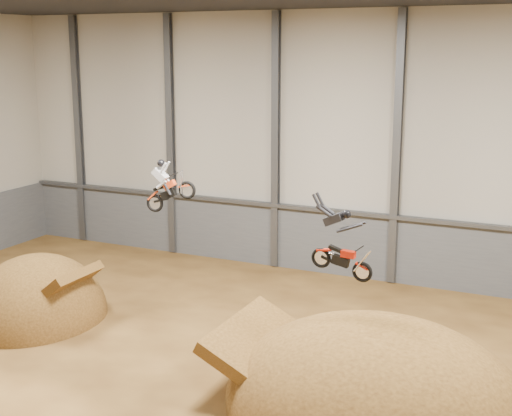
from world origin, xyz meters
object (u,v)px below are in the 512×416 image
at_px(takeoff_ramp, 37,319).
at_px(fmx_rider_b, 340,238).
at_px(landing_ramp, 374,407).
at_px(fmx_rider_a, 174,180).

bearing_deg(takeoff_ramp, fmx_rider_b, -4.53).
height_order(landing_ramp, fmx_rider_b, fmx_rider_b).
relative_size(takeoff_ramp, landing_ramp, 0.65).
relative_size(landing_ramp, fmx_rider_a, 4.50).
distance_m(takeoff_ramp, fmx_rider_b, 15.83).
bearing_deg(takeoff_ramp, fmx_rider_a, 10.61).
relative_size(landing_ramp, fmx_rider_b, 3.55).
bearing_deg(landing_ramp, fmx_rider_b, 170.20).
xyz_separation_m(takeoff_ramp, fmx_rider_a, (6.68, 1.25, 6.75)).
bearing_deg(fmx_rider_b, takeoff_ramp, 179.21).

